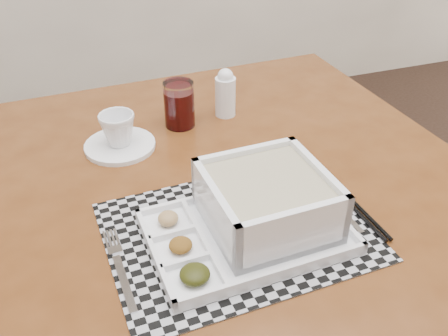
{
  "coord_description": "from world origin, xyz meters",
  "views": [
    {
      "loc": [
        -0.47,
        -0.14,
        1.37
      ],
      "look_at": [
        -0.23,
        0.54,
        0.88
      ],
      "focal_mm": 40.0,
      "sensor_mm": 36.0,
      "label": 1
    }
  ],
  "objects_px": {
    "dining_table": "(210,228)",
    "creamer_bottle": "(225,93)",
    "cup": "(118,129)",
    "serving_tray": "(261,210)",
    "juice_glass": "(179,106)"
  },
  "relations": [
    {
      "from": "dining_table",
      "to": "creamer_bottle",
      "type": "xyz_separation_m",
      "value": [
        0.13,
        0.28,
        0.14
      ]
    },
    {
      "from": "cup",
      "to": "juice_glass",
      "type": "height_order",
      "value": "juice_glass"
    },
    {
      "from": "serving_tray",
      "to": "juice_glass",
      "type": "height_order",
      "value": "same"
    },
    {
      "from": "dining_table",
      "to": "creamer_bottle",
      "type": "bearing_deg",
      "value": 64.76
    },
    {
      "from": "serving_tray",
      "to": "juice_glass",
      "type": "relative_size",
      "value": 3.13
    },
    {
      "from": "serving_tray",
      "to": "juice_glass",
      "type": "distance_m",
      "value": 0.4
    },
    {
      "from": "dining_table",
      "to": "juice_glass",
      "type": "height_order",
      "value": "juice_glass"
    },
    {
      "from": "cup",
      "to": "serving_tray",
      "type": "bearing_deg",
      "value": -52.52
    },
    {
      "from": "serving_tray",
      "to": "juice_glass",
      "type": "bearing_deg",
      "value": 94.33
    },
    {
      "from": "juice_glass",
      "to": "creamer_bottle",
      "type": "distance_m",
      "value": 0.12
    },
    {
      "from": "creamer_bottle",
      "to": "dining_table",
      "type": "bearing_deg",
      "value": -115.24
    },
    {
      "from": "cup",
      "to": "creamer_bottle",
      "type": "distance_m",
      "value": 0.27
    },
    {
      "from": "juice_glass",
      "to": "creamer_bottle",
      "type": "xyz_separation_m",
      "value": [
        0.11,
        0.01,
        0.01
      ]
    },
    {
      "from": "serving_tray",
      "to": "dining_table",
      "type": "bearing_deg",
      "value": 111.43
    },
    {
      "from": "cup",
      "to": "creamer_bottle",
      "type": "bearing_deg",
      "value": 24.13
    }
  ]
}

